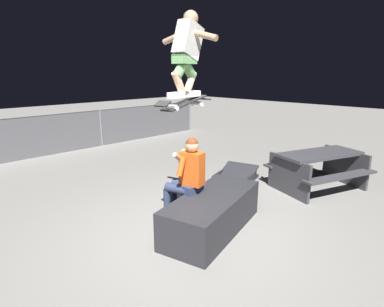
# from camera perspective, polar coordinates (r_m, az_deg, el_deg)

# --- Properties ---
(ground_plane) EXTENTS (40.00, 40.00, 0.00)m
(ground_plane) POSITION_cam_1_polar(r_m,az_deg,el_deg) (4.77, -0.55, -14.13)
(ground_plane) COLOR gray
(ledge_box_main) EXTENTS (1.99, 1.19, 0.55)m
(ledge_box_main) POSITION_cam_1_polar(r_m,az_deg,el_deg) (4.72, 3.75, -10.76)
(ledge_box_main) COLOR #28282D
(ledge_box_main) RESTS_ON ground
(person_sitting_on_ledge) EXTENTS (0.59, 0.79, 1.39)m
(person_sitting_on_ledge) POSITION_cam_1_polar(r_m,az_deg,el_deg) (4.70, -1.17, -4.16)
(person_sitting_on_ledge) COLOR #2D3856
(person_sitting_on_ledge) RESTS_ON ground
(skateboard) EXTENTS (1.04, 0.34, 0.17)m
(skateboard) POSITION_cam_1_polar(r_m,az_deg,el_deg) (4.32, -1.35, 9.25)
(skateboard) COLOR black
(skater_airborne) EXTENTS (0.63, 0.89, 1.12)m
(skater_airborne) POSITION_cam_1_polar(r_m,az_deg,el_deg) (4.35, -0.92, 18.35)
(skater_airborne) COLOR white
(kicker_ramp) EXTENTS (1.25, 1.01, 0.37)m
(kicker_ramp) POSITION_cam_1_polar(r_m,az_deg,el_deg) (6.85, 7.79, -4.56)
(kicker_ramp) COLOR #28282D
(kicker_ramp) RESTS_ON ground
(picnic_table_back) EXTENTS (2.06, 1.85, 0.75)m
(picnic_table_back) POSITION_cam_1_polar(r_m,az_deg,el_deg) (6.76, 22.14, -1.89)
(picnic_table_back) COLOR #38383D
(picnic_table_back) RESTS_ON ground
(fence_back) EXTENTS (12.05, 0.05, 1.17)m
(fence_back) POSITION_cam_1_polar(r_m,az_deg,el_deg) (9.58, -26.74, 3.04)
(fence_back) COLOR slate
(fence_back) RESTS_ON ground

